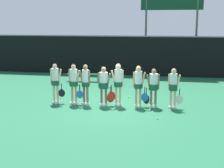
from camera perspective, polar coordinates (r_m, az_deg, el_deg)
name	(u,v)px	position (r m, az deg, el deg)	size (l,w,h in m)	color
ground_plane	(112,105)	(13.44, 0.07, -3.91)	(140.00, 140.00, 0.00)	#216642
fence_windscreen	(134,56)	(20.81, 4.01, 5.22)	(60.00, 0.08, 2.65)	black
scoreboard	(172,4)	(21.65, 10.87, 14.22)	(4.08, 0.15, 5.99)	#515156
bench_courtside	(84,75)	(18.83, -5.15, 1.70)	(2.12, 0.48, 0.46)	#19472D
player_0	(55,80)	(13.84, -10.30, 0.72)	(0.65, 0.35, 1.76)	beige
player_1	(74,81)	(13.53, -6.99, 0.63)	(0.64, 0.37, 1.76)	tan
player_2	(85,81)	(13.38, -4.90, 0.48)	(0.63, 0.33, 1.75)	#8C664C
player_3	(104,83)	(13.20, -1.51, 0.20)	(0.69, 0.41, 1.67)	#8C664C
player_4	(118,81)	(13.18, 1.10, 0.61)	(0.66, 0.36, 1.81)	beige
player_5	(139,83)	(13.05, 4.87, 0.23)	(0.65, 0.36, 1.74)	tan
player_6	(153,85)	(13.12, 7.59, -0.11)	(0.66, 0.40, 1.62)	#8C664C
player_7	(174,85)	(13.05, 11.18, -0.18)	(0.63, 0.35, 1.67)	beige
tennis_ball_0	(60,98)	(14.79, -9.43, -2.51)	(0.07, 0.07, 0.07)	#CCE033
tennis_ball_1	(118,100)	(14.18, 1.03, -2.97)	(0.07, 0.07, 0.07)	#CCE033
tennis_ball_2	(129,97)	(14.71, 3.13, -2.46)	(0.07, 0.07, 0.07)	#CCE033
tennis_ball_3	(152,102)	(13.93, 7.39, -3.32)	(0.07, 0.07, 0.07)	#CCE033
tennis_ball_4	(59,95)	(15.36, -9.62, -2.01)	(0.07, 0.07, 0.07)	#CCE033
tennis_ball_5	(158,119)	(11.64, 8.33, -6.28)	(0.07, 0.07, 0.07)	#CCE033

